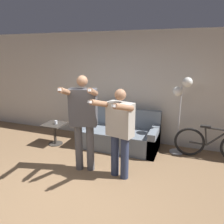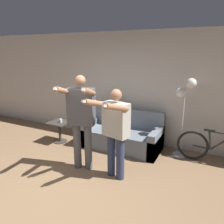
{
  "view_description": "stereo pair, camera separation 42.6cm",
  "coord_description": "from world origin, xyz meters",
  "px_view_note": "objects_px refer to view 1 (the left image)",
  "views": [
    {
      "loc": [
        1.7,
        -2.35,
        2.14
      ],
      "look_at": [
        0.25,
        1.5,
        1.0
      ],
      "focal_mm": 35.0,
      "sensor_mm": 36.0,
      "label": 1
    },
    {
      "loc": [
        2.09,
        -2.18,
        2.14
      ],
      "look_at": [
        0.25,
        1.5,
        1.0
      ],
      "focal_mm": 35.0,
      "sensor_mm": 36.0,
      "label": 2
    }
  ],
  "objects_px": {
    "bicycle": "(212,144)",
    "person_right": "(119,128)",
    "couch": "(119,135)",
    "side_table": "(55,129)",
    "person_left": "(83,117)",
    "cat": "(112,104)",
    "floor_lamp": "(182,96)",
    "cup": "(56,122)"
  },
  "relations": [
    {
      "from": "person_left",
      "to": "person_right",
      "type": "bearing_deg",
      "value": -15.23
    },
    {
      "from": "couch",
      "to": "floor_lamp",
      "type": "xyz_separation_m",
      "value": [
        1.29,
        0.16,
        0.99
      ]
    },
    {
      "from": "bicycle",
      "to": "person_left",
      "type": "bearing_deg",
      "value": -149.89
    },
    {
      "from": "cat",
      "to": "bicycle",
      "type": "bearing_deg",
      "value": -4.98
    },
    {
      "from": "couch",
      "to": "bicycle",
      "type": "relative_size",
      "value": 1.18
    },
    {
      "from": "person_left",
      "to": "bicycle",
      "type": "relative_size",
      "value": 1.16
    },
    {
      "from": "side_table",
      "to": "cup",
      "type": "bearing_deg",
      "value": -0.13
    },
    {
      "from": "couch",
      "to": "person_right",
      "type": "distance_m",
      "value": 1.42
    },
    {
      "from": "couch",
      "to": "cup",
      "type": "xyz_separation_m",
      "value": [
        -1.42,
        -0.4,
        0.28
      ]
    },
    {
      "from": "person_left",
      "to": "bicycle",
      "type": "bearing_deg",
      "value": 15.11
    },
    {
      "from": "cat",
      "to": "floor_lamp",
      "type": "distance_m",
      "value": 1.61
    },
    {
      "from": "couch",
      "to": "cup",
      "type": "bearing_deg",
      "value": -164.43
    },
    {
      "from": "person_left",
      "to": "person_right",
      "type": "height_order",
      "value": "person_left"
    },
    {
      "from": "couch",
      "to": "person_right",
      "type": "bearing_deg",
      "value": -71.4
    },
    {
      "from": "person_left",
      "to": "bicycle",
      "type": "xyz_separation_m",
      "value": [
        2.24,
        1.3,
        -0.71
      ]
    },
    {
      "from": "floor_lamp",
      "to": "cup",
      "type": "xyz_separation_m",
      "value": [
        -2.71,
        -0.56,
        -0.71
      ]
    },
    {
      "from": "couch",
      "to": "side_table",
      "type": "relative_size",
      "value": 3.49
    },
    {
      "from": "person_right",
      "to": "cup",
      "type": "bearing_deg",
      "value": 170.24
    },
    {
      "from": "bicycle",
      "to": "couch",
      "type": "bearing_deg",
      "value": -177.17
    },
    {
      "from": "person_right",
      "to": "cup",
      "type": "height_order",
      "value": "person_right"
    },
    {
      "from": "side_table",
      "to": "bicycle",
      "type": "relative_size",
      "value": 0.34
    },
    {
      "from": "floor_lamp",
      "to": "cup",
      "type": "bearing_deg",
      "value": -168.42
    },
    {
      "from": "person_left",
      "to": "side_table",
      "type": "relative_size",
      "value": 3.45
    },
    {
      "from": "couch",
      "to": "side_table",
      "type": "height_order",
      "value": "couch"
    },
    {
      "from": "person_right",
      "to": "couch",
      "type": "bearing_deg",
      "value": 122.62
    },
    {
      "from": "couch",
      "to": "bicycle",
      "type": "height_order",
      "value": "couch"
    },
    {
      "from": "cup",
      "to": "cat",
      "type": "bearing_deg",
      "value": 31.16
    },
    {
      "from": "person_right",
      "to": "bicycle",
      "type": "distance_m",
      "value": 2.12
    },
    {
      "from": "cat",
      "to": "bicycle",
      "type": "height_order",
      "value": "cat"
    },
    {
      "from": "floor_lamp",
      "to": "side_table",
      "type": "xyz_separation_m",
      "value": [
        -2.76,
        -0.56,
        -0.89
      ]
    },
    {
      "from": "couch",
      "to": "side_table",
      "type": "distance_m",
      "value": 1.53
    },
    {
      "from": "side_table",
      "to": "couch",
      "type": "bearing_deg",
      "value": 15.04
    },
    {
      "from": "side_table",
      "to": "cup",
      "type": "height_order",
      "value": "cup"
    },
    {
      "from": "person_left",
      "to": "cat",
      "type": "relative_size",
      "value": 4.4
    },
    {
      "from": "bicycle",
      "to": "person_right",
      "type": "bearing_deg",
      "value": -140.28
    },
    {
      "from": "couch",
      "to": "cat",
      "type": "relative_size",
      "value": 4.46
    },
    {
      "from": "person_left",
      "to": "cup",
      "type": "xyz_separation_m",
      "value": [
        -1.16,
        0.8,
        -0.48
      ]
    },
    {
      "from": "cat",
      "to": "person_right",
      "type": "bearing_deg",
      "value": -65.36
    },
    {
      "from": "couch",
      "to": "floor_lamp",
      "type": "height_order",
      "value": "floor_lamp"
    },
    {
      "from": "person_right",
      "to": "side_table",
      "type": "height_order",
      "value": "person_right"
    },
    {
      "from": "cat",
      "to": "side_table",
      "type": "xyz_separation_m",
      "value": [
        -1.19,
        -0.69,
        -0.57
      ]
    },
    {
      "from": "floor_lamp",
      "to": "couch",
      "type": "bearing_deg",
      "value": -172.96
    }
  ]
}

